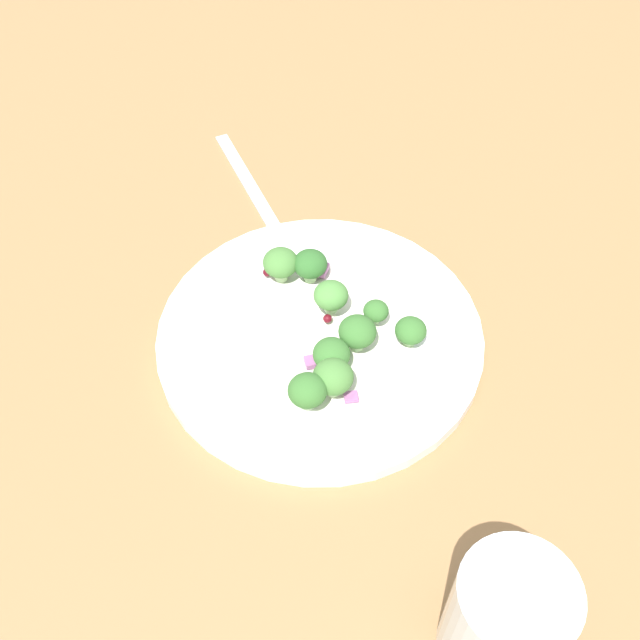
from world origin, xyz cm
name	(u,v)px	position (x,y,z in cm)	size (l,w,h in cm)	color
ground_plane	(287,336)	(0.00, 0.00, -1.00)	(180.00, 180.00, 2.00)	olive
plate	(320,335)	(-1.65, -2.58, 0.86)	(25.76, 25.76, 1.70)	white
dressing_pool	(320,331)	(-1.65, -2.58, 1.30)	(14.94, 14.94, 0.20)	white
broccoli_floret_0	(332,355)	(-5.47, -3.02, 3.26)	(2.80, 2.80, 2.83)	#ADD18E
broccoli_floret_1	(279,263)	(4.16, 0.12, 3.28)	(2.91, 2.91, 2.95)	#ADD18E
broccoli_floret_2	(310,264)	(3.78, -2.38, 3.26)	(2.79, 2.79, 2.83)	#9EC684
broccoli_floret_3	(411,331)	(-3.60, -9.32, 2.85)	(2.45, 2.45, 2.48)	#9EC684
broccoli_floret_4	(376,311)	(-1.55, -6.96, 3.06)	(1.99, 1.99, 2.02)	#9EC684
broccoli_floret_5	(357,332)	(-3.78, -5.17, 3.51)	(2.88, 2.88, 2.92)	#9EC684
broccoli_floret_6	(333,377)	(-7.65, -2.87, 3.49)	(2.97, 2.97, 3.01)	#ADD18E
broccoli_floret_7	(307,391)	(-8.75, -0.91, 3.66)	(2.82, 2.82, 2.85)	#ADD18E
broccoli_floret_8	(331,293)	(0.31, -3.63, 3.53)	(2.73, 2.73, 2.77)	#8EB77A
cranberry_0	(337,379)	(-6.71, -3.26, 1.83)	(0.74, 0.74, 0.74)	maroon
cranberry_1	(328,319)	(-1.10, -3.24, 2.12)	(0.71, 0.71, 0.71)	maroon
cranberry_2	(267,272)	(4.41, 1.15, 2.07)	(0.71, 0.71, 0.71)	#4C0A14
onion_bit_0	(311,362)	(-4.95, -1.50, 1.87)	(1.00, 0.87, 0.48)	#A35B93
onion_bit_1	(321,269)	(4.46, -3.30, 1.86)	(1.38, 1.17, 0.59)	#A35B93
onion_bit_2	(351,397)	(-8.36, -4.12, 1.81)	(0.88, 1.01, 0.30)	#A35B93
fork	(259,199)	(15.48, 1.31, 0.25)	(18.26, 7.41, 0.50)	silver
water_glass	(505,621)	(-26.00, -10.35, 4.55)	(6.66, 6.66, 9.10)	silver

